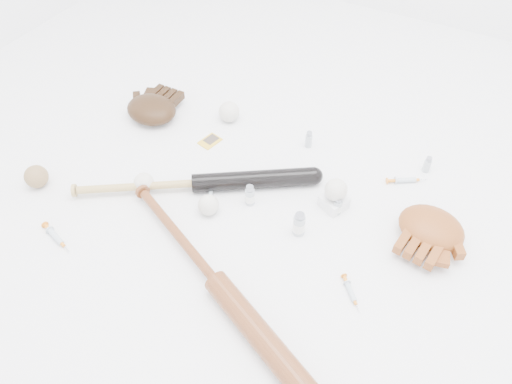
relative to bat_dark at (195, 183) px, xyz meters
The scene contains 20 objects.
bat_dark is the anchor object (origin of this frame).
bat_wood 0.40m from the bat_dark, 48.14° to the right, with size 0.94×0.07×0.07m, color brown, non-canonical shape.
glove_dark 0.43m from the bat_dark, 145.63° to the left, with size 0.24×0.24×0.09m, color black, non-canonical shape.
glove_tan 0.77m from the bat_dark, 13.09° to the left, with size 0.24×0.24×0.09m, color brown, non-canonical shape.
trading_card 0.25m from the bat_dark, 110.79° to the left, with size 0.06×0.08×0.00m, color gold.
pedestal 0.46m from the bat_dark, 18.95° to the left, with size 0.08×0.08×0.04m, color white.
baseball_on_pedestal 0.47m from the bat_dark, 18.95° to the left, with size 0.07×0.07×0.07m, color silver.
baseball_left 0.17m from the bat_dark, 151.87° to the right, with size 0.07×0.07×0.07m, color silver.
baseball_upper 0.39m from the bat_dark, 103.26° to the left, with size 0.08×0.08×0.08m, color silver.
baseball_mid 0.11m from the bat_dark, 34.57° to the right, with size 0.07×0.07×0.07m, color silver.
baseball_aged 0.54m from the bat_dark, 154.18° to the right, with size 0.08×0.08×0.08m, color olive.
syringe_0 0.47m from the bat_dark, 124.90° to the right, with size 0.16×0.03×0.02m, color #ADBCC6, non-canonical shape.
syringe_1 0.06m from the bat_dark, ahead, with size 0.14×0.02×0.02m, color #ADBCC6, non-canonical shape.
syringe_2 0.72m from the bat_dark, 31.11° to the left, with size 0.16×0.03×0.02m, color #ADBCC6, non-canonical shape.
syringe_3 0.62m from the bat_dark, 12.38° to the right, with size 0.14×0.02×0.02m, color #ADBCC6, non-canonical shape.
vial_0 0.45m from the bat_dark, 57.39° to the left, with size 0.03×0.03×0.07m, color #ABB5BC.
vial_1 0.80m from the bat_dark, 34.77° to the left, with size 0.02×0.02×0.06m, color #ABB5BC.
vial_2 0.48m from the bat_dark, 15.79° to the left, with size 0.03×0.03×0.07m, color #ABB5BC.
vial_3 0.38m from the bat_dark, ahead, with size 0.04×0.04×0.09m, color #ABB5BC.
vial_4 0.19m from the bat_dark, ahead, with size 0.03×0.03×0.08m, color #ABB5BC.
Camera 1 is at (0.51, -0.93, 1.23)m, focal length 35.00 mm.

